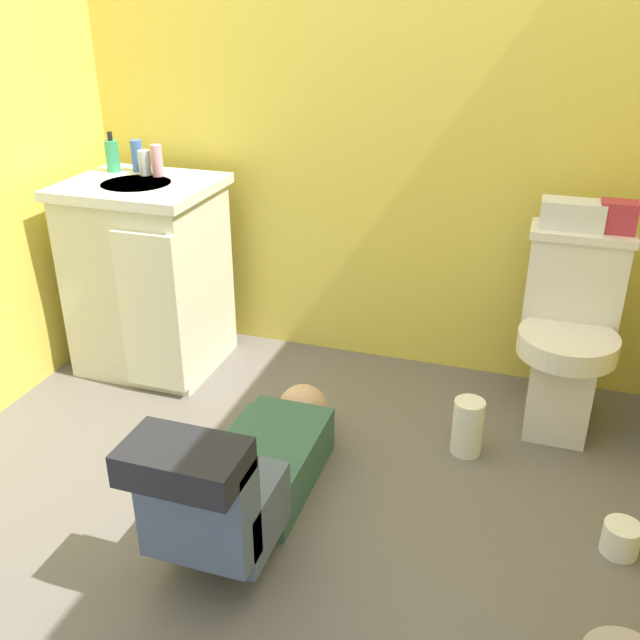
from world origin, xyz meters
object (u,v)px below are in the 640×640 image
object	(u,v)px
toilet	(567,335)
bottle_pink	(157,161)
toiletry_bag	(618,217)
soap_dispenser	(112,155)
bottle_blue	(137,156)
paper_towel_roll	(468,427)
bottle_clear	(145,163)
person_plumber	(246,472)
vanity_cabinet	(149,275)
toilet_paper_roll	(621,539)
faucet	(155,162)
tissue_box	(573,214)

from	to	relation	value
toilet	bottle_pink	bearing A→B (deg)	178.34
toilet	toiletry_bag	bearing A→B (deg)	40.77
soap_dispenser	bottle_blue	size ratio (longest dim) A/B	1.27
toilet	paper_towel_roll	xyz separation A→B (m)	(-0.30, -0.32, -0.26)
toilet	bottle_clear	bearing A→B (deg)	178.34
toiletry_bag	person_plumber	bearing A→B (deg)	-136.08
toilet	person_plumber	xyz separation A→B (m)	(-0.91, -0.89, -0.19)
toilet	soap_dispenser	distance (m)	1.97
person_plumber	paper_towel_roll	size ratio (longest dim) A/B	5.01
toilet	bottle_blue	distance (m)	1.88
vanity_cabinet	toiletry_bag	world-z (taller)	toiletry_bag
toiletry_bag	vanity_cabinet	bearing A→B (deg)	-175.11
paper_towel_roll	toiletry_bag	bearing A→B (deg)	45.35
toilet	bottle_clear	world-z (taller)	bottle_clear
person_plumber	bottle_clear	bearing A→B (deg)	131.54
soap_dispenser	toilet_paper_roll	size ratio (longest dim) A/B	1.51
toilet	toiletry_bag	xyz separation A→B (m)	(0.10, 0.09, 0.44)
toilet	person_plumber	distance (m)	1.29
faucet	paper_towel_roll	world-z (taller)	faucet
soap_dispenser	bottle_pink	bearing A→B (deg)	-3.39
soap_dispenser	person_plumber	bearing A→B (deg)	-43.78
vanity_cabinet	person_plumber	bearing A→B (deg)	-45.92
bottle_pink	paper_towel_roll	bearing A→B (deg)	-14.92
person_plumber	toilet	bearing A→B (deg)	44.26
toiletry_bag	bottle_blue	world-z (taller)	bottle_blue
toilet	paper_towel_roll	bearing A→B (deg)	-133.20
bottle_blue	toilet	bearing A→B (deg)	-3.15
bottle_clear	toilet_paper_roll	bearing A→B (deg)	-20.65
soap_dispenser	toilet_paper_roll	xyz separation A→B (m)	(2.11, -0.74, -0.84)
toilet	toilet_paper_roll	distance (m)	0.78
bottle_pink	toiletry_bag	bearing A→B (deg)	1.34
person_plumber	bottle_blue	distance (m)	1.51
vanity_cabinet	person_plumber	xyz separation A→B (m)	(0.80, -0.82, -0.24)
paper_towel_roll	toilet_paper_roll	bearing A→B (deg)	-35.77
vanity_cabinet	soap_dispenser	size ratio (longest dim) A/B	4.94
faucet	bottle_blue	world-z (taller)	bottle_blue
vanity_cabinet	bottle_pink	xyz separation A→B (m)	(0.03, 0.11, 0.47)
faucet	toilet_paper_roll	bearing A→B (deg)	-21.76
person_plumber	soap_dispenser	world-z (taller)	soap_dispenser
vanity_cabinet	toiletry_bag	size ratio (longest dim) A/B	6.61
person_plumber	tissue_box	world-z (taller)	tissue_box
bottle_blue	soap_dispenser	bearing A→B (deg)	-158.55
bottle_clear	soap_dispenser	bearing A→B (deg)	176.00
tissue_box	bottle_blue	size ratio (longest dim) A/B	1.68
tissue_box	bottle_clear	world-z (taller)	bottle_clear
paper_towel_roll	soap_dispenser	bearing A→B (deg)	166.61
toilet	bottle_blue	xyz separation A→B (m)	(-1.80, 0.10, 0.52)
soap_dispenser	bottle_blue	xyz separation A→B (m)	(0.10, 0.04, -0.00)
tissue_box	toilet	bearing A→B (deg)	-63.57
faucet	toilet_paper_roll	size ratio (longest dim) A/B	0.91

